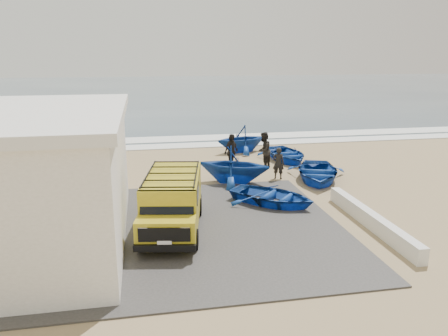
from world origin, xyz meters
TOP-DOWN VIEW (x-y plane):
  - ground at (0.00, 0.00)m, footprint 160.00×160.00m
  - slab at (-2.00, -2.00)m, footprint 12.00×10.00m
  - ocean at (0.00, 56.00)m, footprint 180.00×88.00m
  - surf_line at (0.00, 12.00)m, footprint 180.00×1.60m
  - surf_wash at (0.00, 14.50)m, footprint 180.00×2.20m
  - parapet at (5.00, -3.00)m, footprint 0.35×6.00m
  - van at (-1.87, -1.89)m, footprint 2.58×4.90m
  - boat_near_left at (2.26, -0.08)m, footprint 4.32×4.26m
  - boat_near_right at (5.40, 2.87)m, footprint 4.05×4.76m
  - boat_mid_left at (1.38, 3.25)m, footprint 4.28×4.07m
  - boat_mid_right at (5.22, 6.95)m, footprint 2.94×3.92m
  - boat_far_left at (3.21, 9.66)m, footprint 3.75×3.43m
  - fisherman_front at (3.65, 3.53)m, footprint 0.67×0.59m
  - fisherman_middle at (3.47, 5.53)m, footprint 1.18×1.20m
  - fisherman_back at (1.74, 5.63)m, footprint 1.13×1.10m

SIDE VIEW (x-z plane):
  - ground at x=0.00m, z-range 0.00..0.00m
  - ocean at x=0.00m, z-range 0.00..0.01m
  - surf_wash at x=0.00m, z-range 0.00..0.04m
  - slab at x=-2.00m, z-range 0.00..0.05m
  - surf_line at x=0.00m, z-range 0.00..0.06m
  - parapet at x=5.00m, z-range 0.00..0.55m
  - boat_near_left at x=2.26m, z-range 0.00..0.73m
  - boat_mid_right at x=5.22m, z-range 0.00..0.77m
  - boat_near_right at x=5.40m, z-range 0.00..0.83m
  - fisherman_front at x=3.65m, z-range 0.00..1.55m
  - boat_far_left at x=3.21m, z-range 0.00..1.67m
  - boat_mid_left at x=1.38m, z-range 0.00..1.77m
  - fisherman_back at x=1.74m, z-range 0.00..1.90m
  - fisherman_middle at x=3.47m, z-range 0.00..1.95m
  - van at x=-1.87m, z-range 0.07..2.07m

